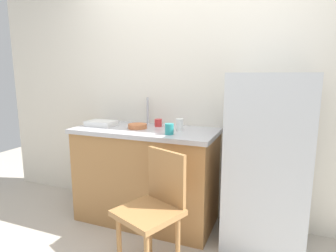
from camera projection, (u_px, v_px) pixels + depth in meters
back_wall at (196, 90)px, 2.79m from camera, size 4.80×0.10×2.56m
cabinet_base at (146, 177)px, 2.77m from camera, size 1.32×0.60×0.89m
countertop at (146, 131)px, 2.68m from camera, size 1.36×0.64×0.04m
faucet at (148, 111)px, 2.92m from camera, size 0.02×0.02×0.27m
refrigerator at (267, 162)px, 2.32m from camera, size 0.63×0.58×1.45m
chair at (154, 206)px, 2.03m from camera, size 0.52×0.52×0.89m
dish_tray at (101, 123)px, 2.82m from camera, size 0.28×0.20×0.05m
terracotta_bowl at (137, 126)px, 2.68m from camera, size 0.18×0.18×0.04m
cup_teal at (169, 129)px, 2.41m from camera, size 0.07×0.07×0.09m
cup_white at (180, 124)px, 2.58m from camera, size 0.07×0.07×0.11m
cup_red at (158, 123)px, 2.78m from camera, size 0.07×0.07×0.07m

